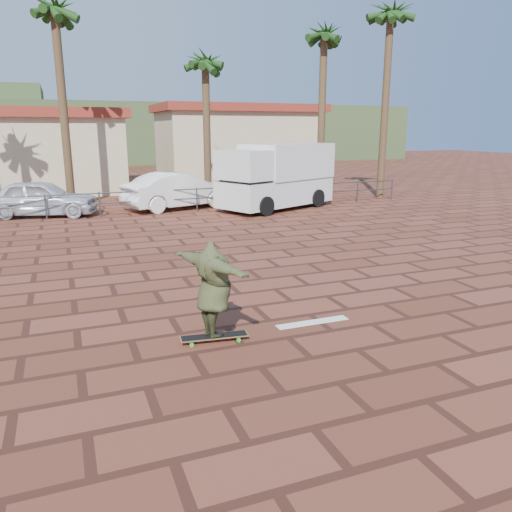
% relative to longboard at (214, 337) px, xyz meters
% --- Properties ---
extents(ground, '(120.00, 120.00, 0.00)m').
position_rel_longboard_xyz_m(ground, '(1.22, 1.38, -0.09)').
color(ground, brown).
rests_on(ground, ground).
extents(paint_stripe, '(1.40, 0.22, 0.01)m').
position_rel_longboard_xyz_m(paint_stripe, '(1.92, 0.18, -0.09)').
color(paint_stripe, white).
rests_on(paint_stripe, ground).
extents(guardrail, '(24.06, 0.06, 1.00)m').
position_rel_longboard_xyz_m(guardrail, '(1.22, 13.38, 0.59)').
color(guardrail, '#47494F').
rests_on(guardrail, ground).
extents(palm_left, '(2.40, 2.40, 9.45)m').
position_rel_longboard_xyz_m(palm_left, '(-1.78, 16.38, 7.86)').
color(palm_left, brown).
rests_on(palm_left, ground).
extents(palm_center, '(2.40, 2.40, 7.75)m').
position_rel_longboard_xyz_m(palm_center, '(4.72, 16.88, 6.27)').
color(palm_center, brown).
rests_on(palm_center, ground).
extents(palm_right, '(2.40, 2.40, 9.05)m').
position_rel_longboard_xyz_m(palm_right, '(10.22, 15.38, 7.49)').
color(palm_right, brown).
rests_on(palm_right, ground).
extents(palm_far_right, '(2.40, 2.40, 10.05)m').
position_rel_longboard_xyz_m(palm_far_right, '(13.22, 14.38, 8.42)').
color(palm_far_right, brown).
rests_on(palm_far_right, ground).
extents(building_west, '(12.60, 7.60, 4.50)m').
position_rel_longboard_xyz_m(building_west, '(-4.78, 23.38, 2.19)').
color(building_west, beige).
rests_on(building_west, ground).
extents(building_east, '(10.60, 6.60, 5.00)m').
position_rel_longboard_xyz_m(building_east, '(9.22, 25.38, 2.45)').
color(building_east, beige).
rests_on(building_east, ground).
extents(hill_front, '(70.00, 18.00, 6.00)m').
position_rel_longboard_xyz_m(hill_front, '(1.22, 51.38, 2.91)').
color(hill_front, '#384C28').
rests_on(hill_front, ground).
extents(longboard, '(1.15, 0.39, 0.11)m').
position_rel_longboard_xyz_m(longboard, '(0.00, 0.00, 0.00)').
color(longboard, olive).
rests_on(longboard, ground).
extents(skateboarder, '(1.14, 2.04, 1.61)m').
position_rel_longboard_xyz_m(skateboarder, '(0.00, 0.00, 0.82)').
color(skateboarder, '#3A4022').
rests_on(skateboarder, longboard).
extents(campervan, '(5.86, 4.29, 2.81)m').
position_rel_longboard_xyz_m(campervan, '(6.73, 12.89, 1.39)').
color(campervan, silver).
rests_on(campervan, ground).
extents(car_silver, '(4.62, 2.76, 1.47)m').
position_rel_longboard_xyz_m(car_silver, '(-2.95, 14.38, 0.65)').
color(car_silver, silver).
rests_on(car_silver, ground).
extents(car_white, '(5.15, 3.07, 1.60)m').
position_rel_longboard_xyz_m(car_white, '(2.67, 14.38, 0.71)').
color(car_white, white).
rests_on(car_white, ground).
extents(street_sign, '(0.46, 0.16, 2.32)m').
position_rel_longboard_xyz_m(street_sign, '(9.59, 13.38, 1.53)').
color(street_sign, gray).
rests_on(street_sign, ground).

